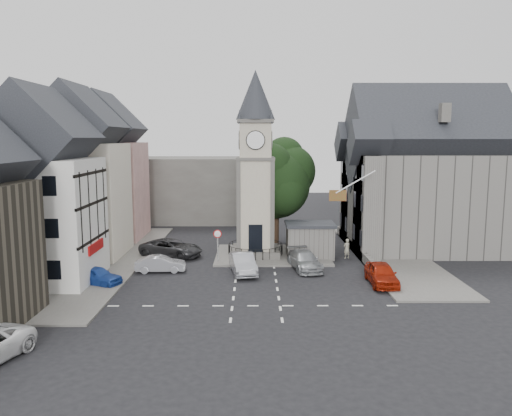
{
  "coord_description": "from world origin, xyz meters",
  "views": [
    {
      "loc": [
        -0.14,
        -35.71,
        10.5
      ],
      "look_at": [
        0.04,
        5.0,
        4.75
      ],
      "focal_mm": 35.0,
      "sensor_mm": 36.0,
      "label": 1
    }
  ],
  "objects_px": {
    "clock_tower": "(255,165)",
    "pedestrian": "(347,249)",
    "car_east_red": "(382,274)",
    "stone_shelter": "(310,240)",
    "car_west_blue": "(96,276)"
  },
  "relations": [
    {
      "from": "clock_tower",
      "to": "pedestrian",
      "type": "height_order",
      "value": "clock_tower"
    },
    {
      "from": "clock_tower",
      "to": "car_east_red",
      "type": "relative_size",
      "value": 3.51
    },
    {
      "from": "stone_shelter",
      "to": "car_east_red",
      "type": "distance_m",
      "value": 9.43
    },
    {
      "from": "pedestrian",
      "to": "car_east_red",
      "type": "bearing_deg",
      "value": 70.89
    },
    {
      "from": "clock_tower",
      "to": "car_west_blue",
      "type": "height_order",
      "value": "clock_tower"
    },
    {
      "from": "car_west_blue",
      "to": "car_east_red",
      "type": "relative_size",
      "value": 0.84
    },
    {
      "from": "car_east_red",
      "to": "pedestrian",
      "type": "relative_size",
      "value": 2.64
    },
    {
      "from": "clock_tower",
      "to": "car_east_red",
      "type": "xyz_separation_m",
      "value": [
        9.06,
        -8.87,
        -7.33
      ]
    },
    {
      "from": "car_east_red",
      "to": "clock_tower",
      "type": "bearing_deg",
      "value": 136.67
    },
    {
      "from": "car_west_blue",
      "to": "pedestrian",
      "type": "relative_size",
      "value": 2.23
    },
    {
      "from": "stone_shelter",
      "to": "car_east_red",
      "type": "bearing_deg",
      "value": -63.04
    },
    {
      "from": "pedestrian",
      "to": "stone_shelter",
      "type": "bearing_deg",
      "value": -36.33
    },
    {
      "from": "stone_shelter",
      "to": "car_west_blue",
      "type": "relative_size",
      "value": 1.1
    },
    {
      "from": "clock_tower",
      "to": "pedestrian",
      "type": "relative_size",
      "value": 9.26
    },
    {
      "from": "car_east_red",
      "to": "pedestrian",
      "type": "xyz_separation_m",
      "value": [
        -1.06,
        7.84,
        0.09
      ]
    }
  ]
}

